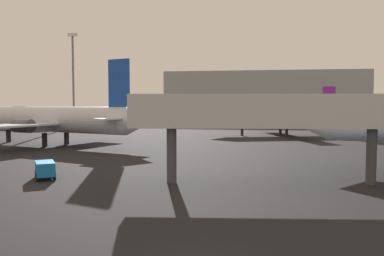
# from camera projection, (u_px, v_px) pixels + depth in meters

# --- Properties ---
(airplane_on_taxiway) EXTENTS (33.13, 24.35, 11.03)m
(airplane_on_taxiway) POSITION_uv_depth(u_px,v_px,m) (50.00, 119.00, 53.96)
(airplane_on_taxiway) COLOR silver
(airplane_on_taxiway) RESTS_ON ground_plane
(airplane_far_left) EXTENTS (27.09, 23.42, 8.77)m
(airplane_far_left) POSITION_uv_depth(u_px,v_px,m) (279.00, 118.00, 71.11)
(airplane_far_left) COLOR silver
(airplane_far_left) RESTS_ON ground_plane
(airplane_far_right) EXTENTS (26.84, 23.09, 9.26)m
(airplane_far_right) POSITION_uv_depth(u_px,v_px,m) (17.00, 115.00, 92.62)
(airplane_far_right) COLOR #B2BCCC
(airplane_far_right) RESTS_ON ground_plane
(jet_bridge) EXTENTS (22.31, 4.81, 6.52)m
(jet_bridge) POSITION_uv_depth(u_px,v_px,m) (301.00, 113.00, 27.70)
(jet_bridge) COLOR silver
(jet_bridge) RESTS_ON ground_plane
(baggage_cart) EXTENTS (2.39, 2.72, 1.30)m
(baggage_cart) POSITION_uv_depth(u_px,v_px,m) (45.00, 169.00, 29.74)
(baggage_cart) COLOR #1972BF
(baggage_cart) RESTS_ON ground_plane
(light_mast_left) EXTENTS (2.40, 0.50, 22.88)m
(light_mast_left) POSITION_uv_depth(u_px,v_px,m) (73.00, 75.00, 97.46)
(light_mast_left) COLOR slate
(light_mast_left) RESTS_ON ground_plane
(terminal_building) EXTENTS (62.99, 21.54, 15.87)m
(terminal_building) POSITION_uv_depth(u_px,v_px,m) (264.00, 97.00, 131.67)
(terminal_building) COLOR #999EA3
(terminal_building) RESTS_ON ground_plane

